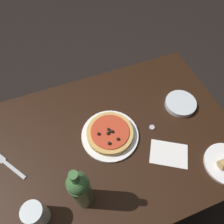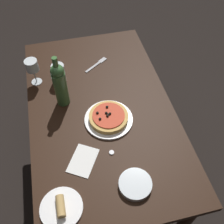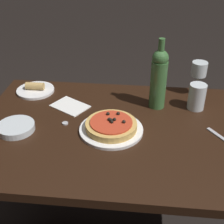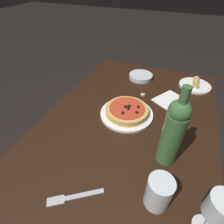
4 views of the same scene
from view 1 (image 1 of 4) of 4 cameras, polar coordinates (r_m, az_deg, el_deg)
ground_plane at (r=1.66m, az=-3.17°, el=-19.33°), size 14.00×14.00×0.00m
dining_table at (r=1.04m, az=-4.85°, el=-11.39°), size 1.28×0.76×0.74m
dinner_plate at (r=0.96m, az=-0.54°, el=-6.08°), size 0.25×0.25×0.01m
pizza at (r=0.94m, az=-0.55°, el=-5.52°), size 0.20×0.20×0.04m
wine_bottle at (r=0.75m, az=-8.12°, el=-19.49°), size 0.07×0.07×0.31m
water_cup at (r=0.86m, az=-19.22°, el=-23.84°), size 0.07×0.07×0.11m
side_bowl at (r=1.09m, az=17.45°, el=2.10°), size 0.14×0.14×0.03m
fork at (r=1.01m, az=-25.57°, el=-12.25°), size 0.12×0.15×0.00m
paper_napkin at (r=0.96m, az=14.62°, el=-10.53°), size 0.19×0.17×0.00m
bottle_cap at (r=1.00m, az=10.40°, el=-3.96°), size 0.02×0.02×0.01m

